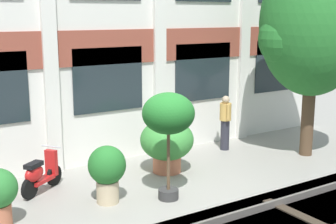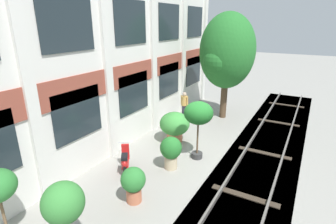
% 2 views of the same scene
% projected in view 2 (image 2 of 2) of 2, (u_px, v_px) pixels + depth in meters
% --- Properties ---
extents(ground_plane, '(80.00, 80.00, 0.00)m').
position_uv_depth(ground_plane, '(198.00, 156.00, 10.64)').
color(ground_plane, gray).
extents(apartment_facade, '(16.00, 0.64, 7.04)m').
position_uv_depth(apartment_facade, '(128.00, 63.00, 11.03)').
color(apartment_facade, silver).
rests_on(apartment_facade, ground).
extents(rail_tracks, '(23.64, 2.80, 0.43)m').
position_uv_depth(rail_tracks, '(255.00, 175.00, 9.61)').
color(rail_tracks, '#4C473F').
rests_on(rail_tracks, ground).
extents(broadleaf_tree, '(3.06, 2.92, 5.69)m').
position_uv_depth(broadleaf_tree, '(227.00, 53.00, 13.82)').
color(broadleaf_tree, '#4C3826').
rests_on(broadleaf_tree, ground).
extents(potted_plant_ribbed_drum, '(0.75, 0.75, 1.14)m').
position_uv_depth(potted_plant_ribbed_drum, '(133.00, 182.00, 7.78)').
color(potted_plant_ribbed_drum, '#B76647').
rests_on(potted_plant_ribbed_drum, ground).
extents(potted_plant_stone_basin, '(1.35, 1.35, 1.36)m').
position_uv_depth(potted_plant_stone_basin, '(175.00, 125.00, 11.77)').
color(potted_plant_stone_basin, '#B76647').
rests_on(potted_plant_stone_basin, ground).
extents(potted_plant_glazed_jar, '(0.80, 0.80, 1.25)m').
position_uv_depth(potted_plant_glazed_jar, '(171.00, 150.00, 9.57)').
color(potted_plant_glazed_jar, tan).
rests_on(potted_plant_glazed_jar, ground).
extents(potted_plant_terracotta_small, '(1.12, 1.12, 2.35)m').
position_uv_depth(potted_plant_terracotta_small, '(199.00, 115.00, 9.94)').
color(potted_plant_terracotta_small, '#333333').
rests_on(potted_plant_terracotta_small, ground).
extents(potted_plant_low_pan, '(0.93, 0.93, 1.95)m').
position_uv_depth(potted_plant_low_pan, '(64.00, 206.00, 5.70)').
color(potted_plant_low_pan, gray).
rests_on(potted_plant_low_pan, ground).
extents(scooter_near_curb, '(1.17, 0.88, 0.98)m').
position_uv_depth(scooter_near_curb, '(125.00, 161.00, 9.43)').
color(scooter_near_curb, black).
rests_on(scooter_near_curb, ground).
extents(resident_by_doorway, '(0.34, 0.50, 1.62)m').
position_uv_depth(resident_by_doorway, '(184.00, 106.00, 14.16)').
color(resident_by_doorway, '#282833').
rests_on(resident_by_doorway, ground).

